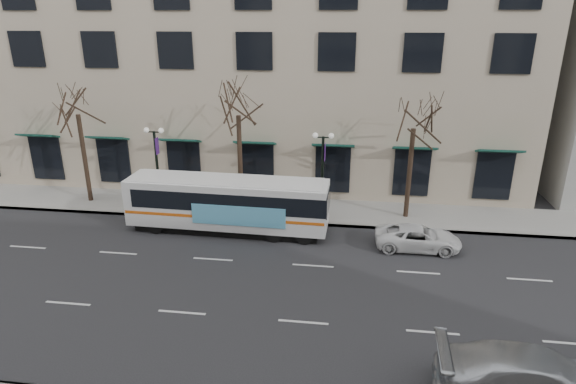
% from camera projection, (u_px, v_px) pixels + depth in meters
% --- Properties ---
extents(ground, '(160.00, 160.00, 0.00)m').
position_uv_depth(ground, '(199.00, 283.00, 21.83)').
color(ground, black).
rests_on(ground, ground).
extents(sidewalk_far, '(80.00, 4.00, 0.15)m').
position_uv_depth(sidewalk_far, '(322.00, 212.00, 29.55)').
color(sidewalk_far, gray).
rests_on(sidewalk_far, ground).
extents(building_hotel, '(40.00, 20.00, 24.00)m').
position_uv_depth(building_hotel, '(246.00, 7.00, 37.42)').
color(building_hotel, tan).
rests_on(building_hotel, ground).
extents(tree_far_left, '(3.60, 3.60, 8.34)m').
position_uv_depth(tree_far_left, '(76.00, 99.00, 28.92)').
color(tree_far_left, black).
rests_on(tree_far_left, ground).
extents(tree_far_mid, '(3.60, 3.60, 8.55)m').
position_uv_depth(tree_far_mid, '(238.00, 99.00, 27.61)').
color(tree_far_mid, black).
rests_on(tree_far_mid, ground).
extents(tree_far_right, '(3.60, 3.60, 8.06)m').
position_uv_depth(tree_far_right, '(415.00, 112.00, 26.54)').
color(tree_far_right, black).
rests_on(tree_far_right, ground).
extents(lamp_post_left, '(1.22, 0.45, 5.21)m').
position_uv_depth(lamp_post_left, '(157.00, 165.00, 29.04)').
color(lamp_post_left, black).
rests_on(lamp_post_left, ground).
extents(lamp_post_right, '(1.22, 0.45, 5.21)m').
position_uv_depth(lamp_post_right, '(323.00, 171.00, 27.81)').
color(lamp_post_right, black).
rests_on(lamp_post_right, ground).
extents(city_bus, '(11.24, 2.75, 3.03)m').
position_uv_depth(city_bus, '(229.00, 203.00, 26.64)').
color(city_bus, silver).
rests_on(city_bus, ground).
extents(silver_car, '(6.38, 2.89, 1.81)m').
position_uv_depth(silver_car, '(539.00, 381.00, 14.74)').
color(silver_car, '#B2B5BB').
rests_on(silver_car, ground).
extents(white_pickup, '(4.40, 2.06, 1.22)m').
position_uv_depth(white_pickup, '(418.00, 238.00, 24.88)').
color(white_pickup, silver).
rests_on(white_pickup, ground).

